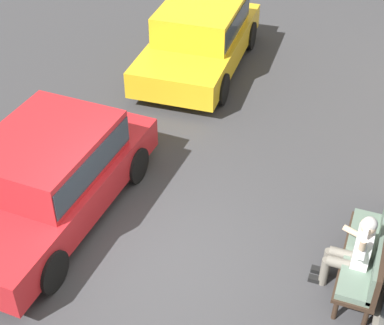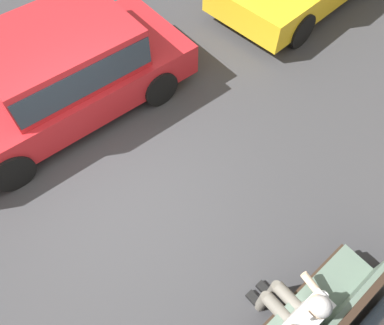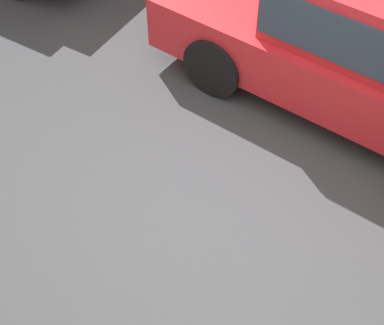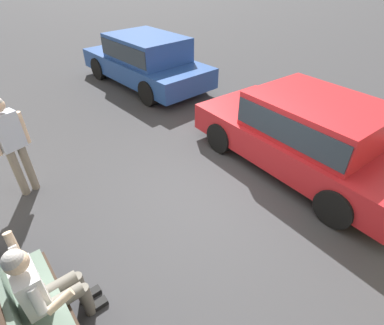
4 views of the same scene
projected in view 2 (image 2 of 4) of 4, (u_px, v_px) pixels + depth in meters
ground_plane at (121, 196)px, 5.38m from camera, size 60.00×60.00×0.00m
bench at (322, 317)px, 3.97m from camera, size 1.80×0.55×0.97m
person_on_phone at (298, 310)px, 3.88m from camera, size 0.73×0.74×1.31m
parked_car_mid at (59, 70)px, 5.71m from camera, size 4.19×2.06×1.41m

